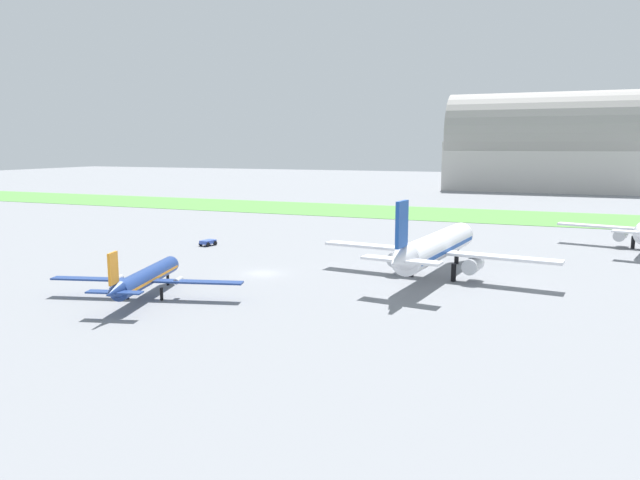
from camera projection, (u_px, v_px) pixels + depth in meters
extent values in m
plane|color=gray|center=(263.00, 273.00, 73.99)|extent=(600.00, 600.00, 0.00)
cube|color=#549342|center=(403.00, 212.00, 141.39)|extent=(360.00, 28.00, 0.08)
cylinder|color=navy|center=(147.00, 277.00, 61.94)|extent=(5.22, 13.45, 1.86)
cone|color=black|center=(173.00, 263.00, 69.25)|extent=(2.24, 2.27, 1.83)
cone|color=navy|center=(113.00, 293.00, 54.23)|extent=(2.29, 2.95, 1.68)
cube|color=orange|center=(147.00, 278.00, 61.96)|extent=(5.06, 12.74, 0.26)
cube|color=navy|center=(99.00, 279.00, 62.23)|extent=(10.24, 3.87, 0.19)
cube|color=navy|center=(194.00, 282.00, 61.02)|extent=(10.24, 3.87, 0.19)
cylinder|color=#B7BABF|center=(118.00, 279.00, 62.53)|extent=(0.96, 1.59, 0.60)
cylinder|color=#B7BABF|center=(178.00, 280.00, 61.75)|extent=(0.96, 1.59, 0.60)
cube|color=orange|center=(113.00, 268.00, 54.25)|extent=(0.64, 1.68, 2.98)
cube|color=navy|center=(101.00, 292.00, 54.76)|extent=(2.81, 1.75, 0.15)
cube|color=navy|center=(128.00, 293.00, 54.45)|extent=(2.81, 1.75, 0.15)
cylinder|color=black|center=(168.00, 280.00, 67.67)|extent=(0.34, 0.34, 1.30)
cylinder|color=black|center=(127.00, 293.00, 61.49)|extent=(0.34, 0.34, 1.30)
cylinder|color=black|center=(162.00, 294.00, 61.06)|extent=(0.34, 0.34, 1.30)
cube|color=white|center=(604.00, 227.00, 94.30)|extent=(13.90, 5.16, 0.32)
cylinder|color=#B7BABF|center=(621.00, 235.00, 93.06)|extent=(2.49, 3.76, 1.74)
cube|color=white|center=(628.00, 232.00, 82.55)|extent=(4.32, 2.61, 0.25)
cylinder|color=black|center=(633.00, 242.00, 91.41)|extent=(0.57, 0.57, 2.01)
cylinder|color=white|center=(437.00, 246.00, 71.64)|extent=(5.88, 21.88, 3.31)
cone|color=black|center=(463.00, 233.00, 82.07)|extent=(3.58, 3.37, 3.24)
cone|color=white|center=(399.00, 260.00, 60.62)|extent=(3.46, 4.53, 2.97)
cube|color=#19479E|center=(437.00, 248.00, 71.68)|extent=(5.80, 20.69, 0.46)
cube|color=white|center=(379.00, 247.00, 74.61)|extent=(14.57, 3.82, 0.33)
cube|color=white|center=(496.00, 257.00, 67.81)|extent=(14.57, 3.82, 0.33)
cylinder|color=#B7BABF|center=(399.00, 258.00, 73.57)|extent=(2.24, 3.80, 1.82)
cylinder|color=#B7BABF|center=(473.00, 265.00, 69.22)|extent=(2.24, 3.80, 1.82)
cube|color=#19479E|center=(402.00, 224.00, 60.57)|extent=(0.72, 2.73, 4.81)
cube|color=white|center=(382.00, 258.00, 62.15)|extent=(4.39, 2.29, 0.26)
cube|color=white|center=(421.00, 262.00, 60.16)|extent=(4.39, 2.29, 0.26)
cylinder|color=black|center=(457.00, 256.00, 79.89)|extent=(0.59, 0.59, 2.10)
cylinder|color=black|center=(411.00, 268.00, 71.98)|extent=(0.59, 0.59, 2.10)
cylinder|color=black|center=(454.00, 273.00, 69.53)|extent=(0.59, 0.59, 2.10)
cube|color=#334FB2|center=(208.00, 242.00, 94.46)|extent=(1.94, 2.65, 0.55)
cylinder|color=black|center=(208.00, 242.00, 95.60)|extent=(0.38, 0.74, 0.70)
cylinder|color=black|center=(215.00, 243.00, 94.80)|extent=(0.38, 0.74, 0.70)
cylinder|color=black|center=(201.00, 244.00, 94.21)|extent=(0.38, 0.74, 0.70)
cylinder|color=black|center=(208.00, 245.00, 93.41)|extent=(0.38, 0.74, 0.70)
cube|color=#BCB7B2|center=(538.00, 166.00, 209.81)|extent=(63.00, 25.99, 17.24)
cylinder|color=gray|center=(539.00, 134.00, 208.05)|extent=(61.74, 28.59, 28.59)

